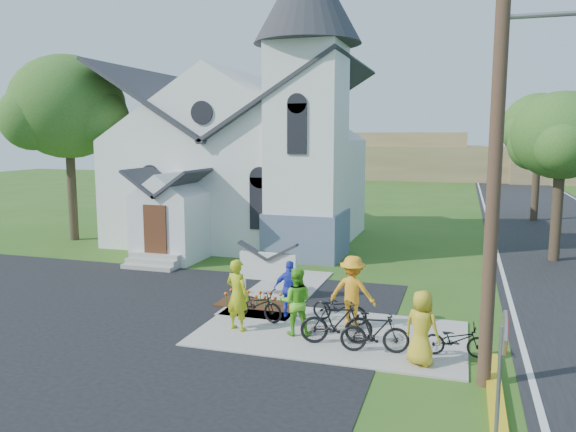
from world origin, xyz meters
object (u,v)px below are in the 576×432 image
(church_sign, at_px, (268,267))
(cyclist_1, at_px, (296,301))
(bike_0, at_px, (256,304))
(bike_4, at_px, (456,340))
(bike_1, at_px, (336,323))
(cyclist_2, at_px, (290,289))
(cyclist_3, at_px, (353,291))
(bike_3, at_px, (375,332))
(cyclist_4, at_px, (422,328))
(stop_sign, at_px, (503,352))
(bike_2, at_px, (340,308))
(cyclist_0, at_px, (237,295))
(utility_pole, at_px, (500,127))

(church_sign, xyz_separation_m, cyclist_1, (1.86, -3.07, -0.09))
(bike_0, height_order, bike_4, bike_0)
(bike_1, xyz_separation_m, cyclist_2, (-1.73, 1.67, 0.28))
(cyclist_2, distance_m, cyclist_3, 1.89)
(church_sign, bearing_deg, bike_4, -29.80)
(bike_1, relative_size, cyclist_2, 1.10)
(church_sign, distance_m, bike_3, 5.50)
(cyclist_2, bearing_deg, bike_4, 153.34)
(cyclist_2, relative_size, cyclist_4, 0.95)
(stop_sign, xyz_separation_m, bike_4, (-0.73, 4.02, -1.33))
(bike_0, xyz_separation_m, cyclist_3, (2.71, 0.26, 0.53))
(cyclist_1, height_order, bike_1, cyclist_1)
(church_sign, relative_size, bike_4, 1.44)
(bike_1, bearing_deg, church_sign, 26.84)
(church_sign, distance_m, cyclist_4, 6.59)
(bike_0, height_order, cyclist_1, cyclist_1)
(bike_1, bearing_deg, bike_0, 51.28)
(cyclist_1, bearing_deg, cyclist_2, -78.64)
(bike_2, xyz_separation_m, cyclist_4, (2.39, -2.29, 0.44))
(cyclist_3, bearing_deg, church_sign, -27.08)
(bike_0, xyz_separation_m, cyclist_4, (4.70, -1.84, 0.42))
(church_sign, relative_size, bike_2, 1.35)
(bike_1, distance_m, cyclist_3, 1.48)
(bike_1, distance_m, bike_4, 2.88)
(church_sign, bearing_deg, stop_sign, -48.12)
(stop_sign, relative_size, bike_0, 1.44)
(cyclist_0, bearing_deg, bike_2, -132.68)
(stop_sign, relative_size, cyclist_0, 1.28)
(bike_2, distance_m, bike_4, 3.50)
(cyclist_0, height_order, bike_2, cyclist_0)
(bike_1, distance_m, bike_3, 1.05)
(bike_4, bearing_deg, bike_1, 85.19)
(cyclist_3, bearing_deg, bike_0, 10.90)
(cyclist_4, bearing_deg, utility_pole, -178.35)
(cyclist_2, xyz_separation_m, bike_3, (2.73, -1.96, -0.33))
(church_sign, distance_m, bike_2, 3.36)
(cyclist_3, xyz_separation_m, cyclist_4, (1.99, -2.09, -0.11))
(cyclist_2, xyz_separation_m, cyclist_4, (3.85, -2.35, 0.04))
(church_sign, xyz_separation_m, bike_3, (4.03, -3.72, -0.48))
(church_sign, height_order, bike_4, church_sign)
(bike_2, bearing_deg, stop_sign, -133.83)
(utility_pole, bearing_deg, cyclist_0, 166.70)
(cyclist_0, height_order, bike_1, cyclist_0)
(stop_sign, height_order, bike_2, stop_sign)
(church_sign, distance_m, bike_0, 2.38)
(utility_pole, bearing_deg, bike_0, 158.35)
(cyclist_2, xyz_separation_m, bike_4, (4.60, -1.62, -0.42))
(bike_3, height_order, cyclist_4, cyclist_4)
(cyclist_0, distance_m, cyclist_4, 4.97)
(bike_3, bearing_deg, church_sign, 37.63)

